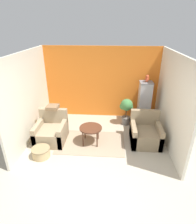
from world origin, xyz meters
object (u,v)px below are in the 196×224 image
object	(u,v)px
birdcage	(144,105)
wicker_basket	(41,152)
armchair_left	(52,132)
armchair_right	(145,134)
potted_plant	(126,108)
parrot	(147,79)
coffee_table	(91,129)

from	to	relation	value
birdcage	wicker_basket	size ratio (longest dim) A/B	3.09
armchair_left	wicker_basket	bearing A→B (deg)	-94.59
armchair_right	potted_plant	bearing A→B (deg)	115.06
armchair_right	parrot	size ratio (longest dim) A/B	3.78
armchair_right	armchair_left	bearing A→B (deg)	-177.65
armchair_right	parrot	xyz separation A→B (m)	(0.09, 1.16, 1.25)
coffee_table	armchair_left	distance (m)	1.14
potted_plant	wicker_basket	distance (m)	2.94
coffee_table	armchair_left	xyz separation A→B (m)	(-1.12, 0.05, -0.17)
potted_plant	wicker_basket	xyz separation A→B (m)	(-2.22, -1.88, -0.43)
armchair_left	wicker_basket	size ratio (longest dim) A/B	1.89
coffee_table	wicker_basket	xyz separation A→B (m)	(-1.18, -0.70, -0.31)
wicker_basket	armchair_right	bearing A→B (deg)	17.58
armchair_left	potted_plant	distance (m)	2.46
coffee_table	potted_plant	distance (m)	1.58
armchair_left	potted_plant	size ratio (longest dim) A/B	0.98
wicker_basket	coffee_table	bearing A→B (deg)	30.55
potted_plant	armchair_right	bearing A→B (deg)	-64.94
armchair_left	potted_plant	bearing A→B (deg)	27.79
birdcage	wicker_basket	bearing A→B (deg)	-144.26
parrot	potted_plant	size ratio (longest dim) A/B	0.26
birdcage	potted_plant	bearing A→B (deg)	-167.69
armchair_right	parrot	world-z (taller)	parrot
coffee_table	potted_plant	size ratio (longest dim) A/B	0.70
armchair_left	birdcage	distance (m)	3.03
armchair_right	parrot	bearing A→B (deg)	85.40
coffee_table	potted_plant	bearing A→B (deg)	48.90
birdcage	parrot	world-z (taller)	parrot
coffee_table	parrot	xyz separation A→B (m)	(1.61, 1.31, 1.08)
armchair_left	wicker_basket	world-z (taller)	armchair_left
parrot	armchair_right	bearing A→B (deg)	-94.60
armchair_left	armchair_right	size ratio (longest dim) A/B	1.00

